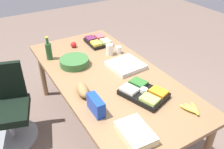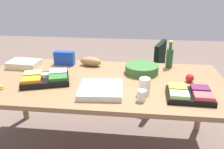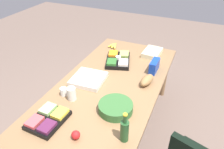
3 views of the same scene
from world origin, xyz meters
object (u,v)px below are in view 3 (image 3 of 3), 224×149
(veggie_tray, at_px, (118,60))
(banana_bunch, at_px, (114,46))
(salad_bowl, at_px, (116,107))
(sheet_cake, at_px, (152,53))
(paper_cup, at_px, (64,92))
(pizza_box, at_px, (89,79))
(chip_bag_blue, at_px, (154,66))
(mayo_jar, at_px, (72,94))
(conference_table, at_px, (110,89))
(apple_red, at_px, (76,135))
(fruit_platter, at_px, (48,119))
(bread_loaf, at_px, (147,80))
(wine_bottle, at_px, (124,130))

(veggie_tray, bearing_deg, banana_bunch, -149.15)
(salad_bowl, bearing_deg, banana_bunch, -155.95)
(sheet_cake, relative_size, paper_cup, 3.56)
(paper_cup, bearing_deg, salad_bowl, 89.90)
(pizza_box, distance_m, paper_cup, 0.36)
(chip_bag_blue, distance_m, mayo_jar, 1.08)
(conference_table, height_order, pizza_box, pizza_box)
(veggie_tray, xyz_separation_m, apple_red, (1.32, 0.16, 0.00))
(conference_table, height_order, veggie_tray, veggie_tray)
(conference_table, distance_m, banana_bunch, 0.96)
(pizza_box, distance_m, sheet_cake, 1.06)
(conference_table, relative_size, chip_bag_blue, 10.52)
(fruit_platter, xyz_separation_m, bread_loaf, (-0.94, 0.66, 0.02))
(conference_table, relative_size, paper_cup, 25.72)
(pizza_box, height_order, wine_bottle, wine_bottle)
(salad_bowl, distance_m, bread_loaf, 0.58)
(banana_bunch, xyz_separation_m, wine_bottle, (1.57, 0.77, 0.09))
(fruit_platter, xyz_separation_m, wine_bottle, (-0.09, 0.71, 0.08))
(bread_loaf, bearing_deg, salad_bowl, -15.45)
(bread_loaf, bearing_deg, pizza_box, -71.68)
(conference_table, xyz_separation_m, paper_cup, (0.37, -0.37, 0.11))
(conference_table, bearing_deg, paper_cup, -44.34)
(bread_loaf, height_order, paper_cup, bread_loaf)
(veggie_tray, relative_size, sheet_cake, 1.54)
(salad_bowl, xyz_separation_m, apple_red, (0.44, -0.18, -0.00))
(veggie_tray, xyz_separation_m, wine_bottle, (1.17, 0.53, 0.08))
(fruit_platter, distance_m, paper_cup, 0.39)
(bread_loaf, bearing_deg, mayo_jar, -47.83)
(apple_red, relative_size, bread_loaf, 0.32)
(conference_table, xyz_separation_m, banana_bunch, (-0.90, -0.34, 0.09))
(veggie_tray, height_order, banana_bunch, veggie_tray)
(wine_bottle, bearing_deg, fruit_platter, -82.83)
(fruit_platter, xyz_separation_m, paper_cup, (-0.38, -0.09, 0.01))
(conference_table, relative_size, bread_loaf, 9.65)
(chip_bag_blue, height_order, salad_bowl, chip_bag_blue)
(paper_cup, bearing_deg, bread_loaf, 126.34)
(conference_table, relative_size, banana_bunch, 12.04)
(conference_table, height_order, sheet_cake, sheet_cake)
(wine_bottle, bearing_deg, conference_table, -146.99)
(pizza_box, bearing_deg, paper_cup, -21.96)
(conference_table, distance_m, wine_bottle, 0.82)
(sheet_cake, relative_size, fruit_platter, 0.87)
(mayo_jar, distance_m, wine_bottle, 0.74)
(fruit_platter, bearing_deg, salad_bowl, 126.81)
(bread_loaf, xyz_separation_m, paper_cup, (0.55, -0.75, -0.01))
(salad_bowl, bearing_deg, fruit_platter, -53.19)
(pizza_box, xyz_separation_m, mayo_jar, (0.36, 0.01, 0.05))
(pizza_box, bearing_deg, wine_bottle, 43.47)
(conference_table, bearing_deg, sheet_cake, 163.36)
(sheet_cake, bearing_deg, conference_table, -16.64)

